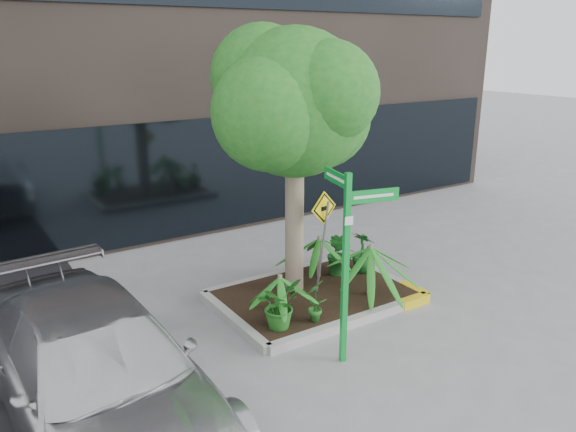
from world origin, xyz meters
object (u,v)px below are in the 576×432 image
tree (294,103)px  parked_car (99,371)px  street_sign_post (348,247)px  cattle_sign (323,226)px

tree → parked_car: tree is taller
tree → street_sign_post: bearing=-104.0°
cattle_sign → tree: bearing=110.5°
tree → street_sign_post: tree is taller
cattle_sign → parked_car: bearing=-173.2°
tree → street_sign_post: (-0.52, -2.09, -1.69)m
street_sign_post → cattle_sign: street_sign_post is taller
street_sign_post → parked_car: bearing=-173.7°
parked_car → cattle_sign: size_ratio=2.68×
tree → street_sign_post: size_ratio=1.70×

